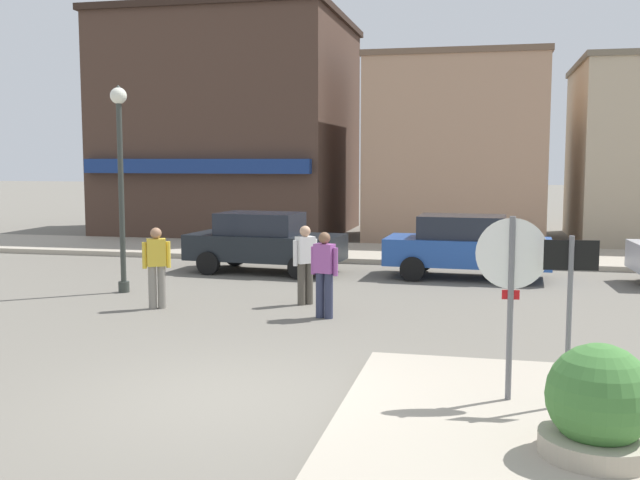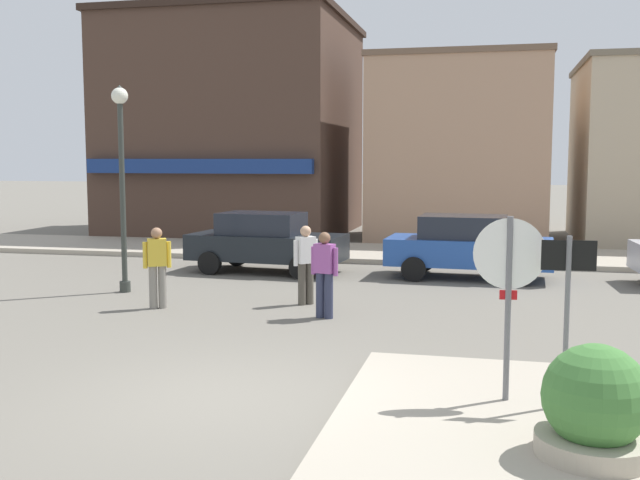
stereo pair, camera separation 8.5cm
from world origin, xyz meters
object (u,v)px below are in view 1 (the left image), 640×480
at_px(parked_car_nearest, 264,241).
at_px(pedestrian_crossing_far, 324,272).
at_px(pedestrian_kerb_side, 305,262).
at_px(lamp_post, 120,158).
at_px(stop_sign, 511,284).
at_px(pedestrian_crossing_near, 157,265).
at_px(parked_car_second, 466,246).
at_px(one_way_sign, 570,304).
at_px(planter, 598,413).

distance_m(parked_car_nearest, pedestrian_crossing_far, 5.86).
bearing_deg(pedestrian_kerb_side, lamp_post, 173.62).
xyz_separation_m(stop_sign, pedestrian_crossing_near, (-6.63, 4.73, -0.65)).
relative_size(pedestrian_crossing_near, pedestrian_crossing_far, 1.00).
height_order(parked_car_nearest, pedestrian_crossing_far, pedestrian_crossing_far).
bearing_deg(parked_car_second, pedestrian_crossing_far, -114.32).
relative_size(one_way_sign, pedestrian_crossing_near, 1.30).
xyz_separation_m(stop_sign, planter, (0.79, -1.52, -0.96)).
bearing_deg(parked_car_second, stop_sign, -85.44).
height_order(one_way_sign, pedestrian_crossing_far, one_way_sign).
bearing_deg(stop_sign, lamp_post, 142.47).
bearing_deg(pedestrian_crossing_near, lamp_post, 134.82).
xyz_separation_m(lamp_post, parked_car_second, (7.35, 3.69, -2.15)).
height_order(one_way_sign, planter, one_way_sign).
height_order(pedestrian_crossing_near, pedestrian_kerb_side, same).
bearing_deg(parked_car_nearest, lamp_post, -121.86).
height_order(one_way_sign, lamp_post, lamp_post).
height_order(lamp_post, pedestrian_crossing_far, lamp_post).
bearing_deg(pedestrian_crossing_near, pedestrian_crossing_far, -2.33).
bearing_deg(one_way_sign, planter, -84.17).
bearing_deg(one_way_sign, pedestrian_crossing_near, 146.46).
distance_m(stop_sign, parked_car_second, 10.00).
bearing_deg(stop_sign, planter, -62.60).
bearing_deg(parked_car_nearest, one_way_sign, -56.20).
xyz_separation_m(lamp_post, pedestrian_crossing_far, (4.93, -1.66, -2.09)).
height_order(stop_sign, one_way_sign, stop_sign).
height_order(stop_sign, parked_car_second, stop_sign).
bearing_deg(lamp_post, pedestrian_crossing_far, -18.63).
relative_size(planter, pedestrian_crossing_near, 0.76).
distance_m(planter, lamp_post, 12.08).
distance_m(parked_car_nearest, pedestrian_kerb_side, 4.51).
height_order(stop_sign, pedestrian_crossing_near, stop_sign).
xyz_separation_m(one_way_sign, pedestrian_crossing_near, (-7.27, 4.82, -0.46)).
distance_m(one_way_sign, parked_car_nearest, 11.88).
xyz_separation_m(one_way_sign, lamp_post, (-8.78, 6.34, 1.63)).
bearing_deg(planter, lamp_post, 138.96).
height_order(lamp_post, parked_car_second, lamp_post).
height_order(parked_car_nearest, pedestrian_kerb_side, pedestrian_kerb_side).
bearing_deg(pedestrian_kerb_side, pedestrian_crossing_far, -60.97).
xyz_separation_m(parked_car_second, pedestrian_kerb_side, (-3.08, -4.17, 0.06)).
bearing_deg(pedestrian_crossing_near, one_way_sign, -33.54).
height_order(stop_sign, lamp_post, lamp_post).
distance_m(stop_sign, pedestrian_crossing_far, 5.64).
xyz_separation_m(planter, pedestrian_kerb_side, (-4.66, 7.30, 0.31)).
bearing_deg(pedestrian_crossing_far, planter, -56.79).
distance_m(stop_sign, lamp_post, 10.37).
height_order(pedestrian_crossing_near, pedestrian_crossing_far, same).
relative_size(lamp_post, parked_car_second, 1.11).
xyz_separation_m(one_way_sign, pedestrian_kerb_side, (-4.51, 5.87, -0.46)).
bearing_deg(pedestrian_crossing_far, pedestrian_crossing_near, 177.67).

